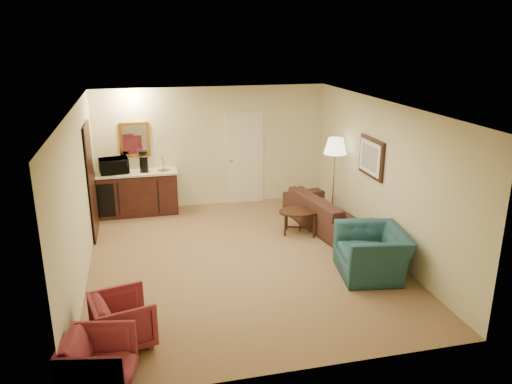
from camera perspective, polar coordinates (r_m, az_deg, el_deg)
ground at (r=8.55m, az=-1.64°, el=-7.73°), size 6.00×6.00×0.00m
room_walls at (r=8.68m, az=-3.41°, el=4.67°), size 5.02×6.01×2.61m
wetbar_cabinet at (r=10.78m, az=-13.29°, el=-0.10°), size 1.64×0.58×0.92m
sofa at (r=9.84m, az=8.26°, el=-1.64°), size 1.03×2.34×0.88m
teal_armchair at (r=8.08m, az=13.19°, el=-5.94°), size 0.90×1.24×0.99m
rose_chair_near at (r=6.49m, az=-14.98°, el=-13.71°), size 0.80×0.83×0.72m
rose_chair_far at (r=5.84m, az=-17.56°, el=-17.88°), size 0.78×0.81×0.72m
coffee_table at (r=9.55m, az=5.08°, el=-3.42°), size 0.99×0.84×0.48m
floor_lamp at (r=10.15m, az=8.88°, el=1.41°), size 0.60×0.60×1.72m
waste_bin at (r=10.81m, az=-9.73°, el=-1.44°), size 0.28×0.28×0.34m
microwave at (r=10.62m, az=-15.97°, el=3.08°), size 0.61×0.41×0.38m
coffee_maker at (r=10.57m, az=-12.69°, el=3.12°), size 0.22×0.22×0.32m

